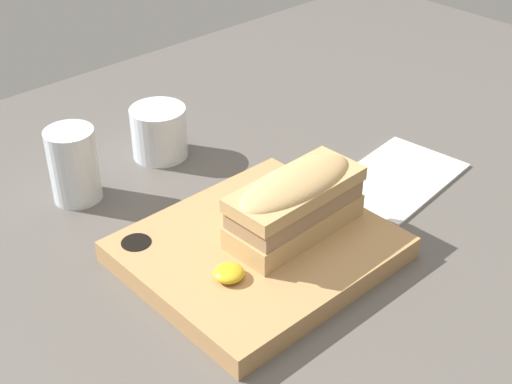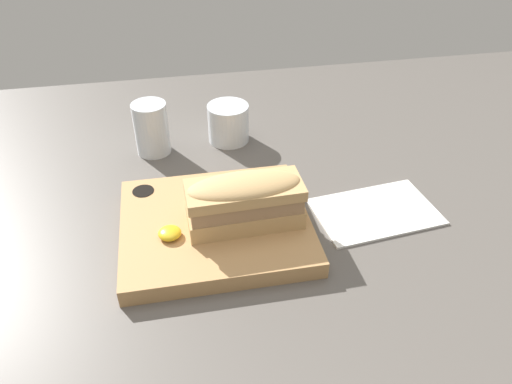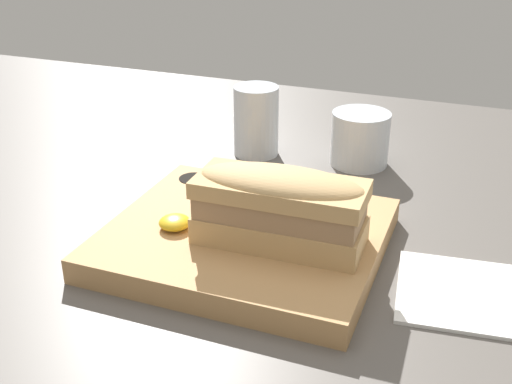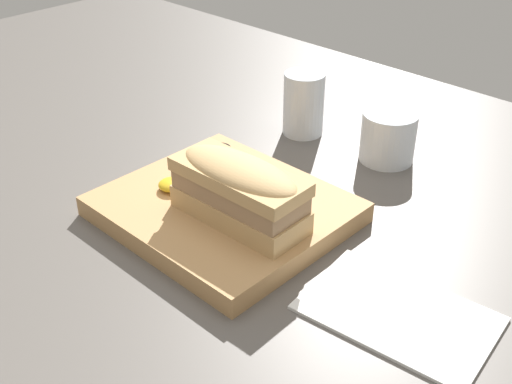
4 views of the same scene
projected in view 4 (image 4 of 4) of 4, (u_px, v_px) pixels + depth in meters
The scene contains 7 objects.
dining_table at pixel (200, 210), 87.62cm from camera, with size 199.03×123.93×2.00cm.
serving_board at pixel (225, 208), 83.74cm from camera, with size 29.04×25.70×2.84cm.
sandwich at pixel (239, 189), 76.91cm from camera, with size 17.53×7.73×8.10cm.
mustard_dollop at pixel (171, 185), 84.82cm from camera, with size 3.45×3.45×1.38cm.
water_glass at pixel (304, 108), 103.42cm from camera, with size 6.58×6.58×10.27cm.
wine_glass at pixel (388, 139), 96.17cm from camera, with size 8.23×8.23×7.65cm.
napkin at pixel (400, 312), 68.66cm from camera, with size 21.16×14.94×0.40cm.
Camera 4 is at (56.15, -47.62, 49.18)cm, focal length 45.00 mm.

